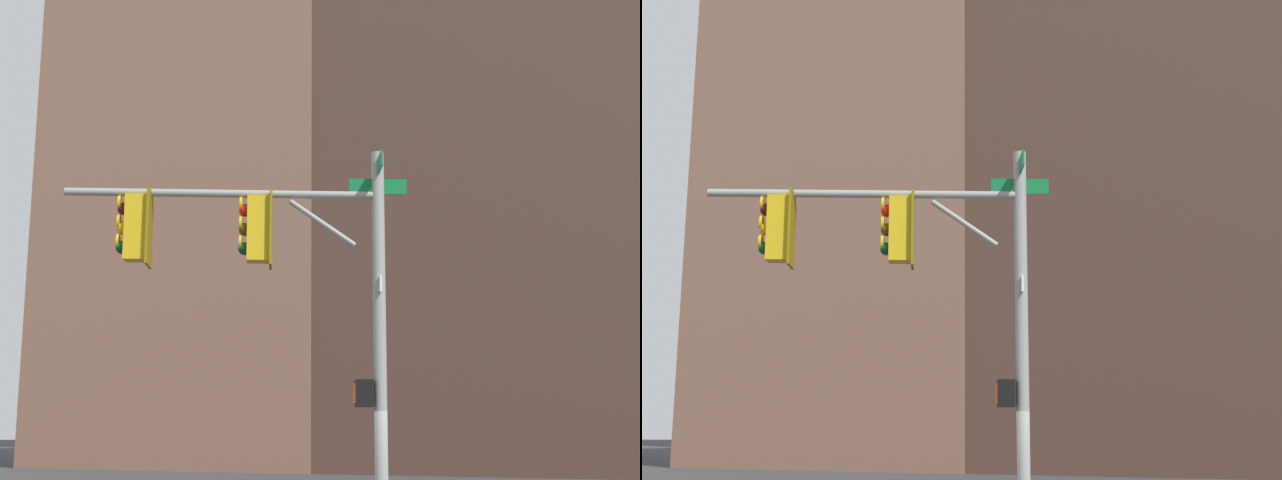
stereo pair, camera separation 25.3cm
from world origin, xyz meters
TOP-DOWN VIEW (x-y plane):
  - signal_pole_assembly at (-0.79, 1.44)m, footprint 2.42×4.88m
  - building_brick_nearside at (39.61, 2.68)m, footprint 23.79×19.53m
  - building_brick_midblock at (37.60, 19.53)m, footprint 19.96×16.74m

SIDE VIEW (x-z plane):
  - signal_pole_assembly at x=-0.79m, z-range 1.25..7.73m
  - building_brick_midblock at x=37.60m, z-range 0.00..30.80m
  - building_brick_nearside at x=39.61m, z-range 0.00..39.68m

